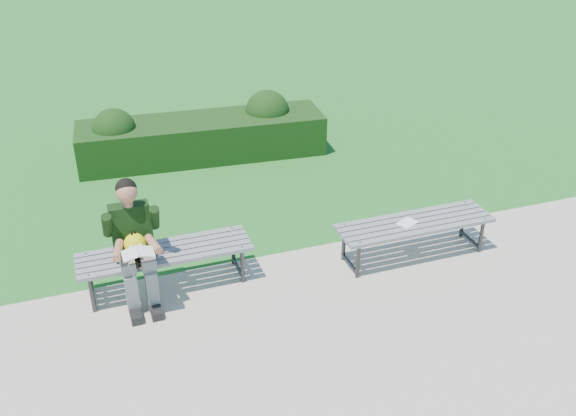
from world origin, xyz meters
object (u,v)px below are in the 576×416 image
seated_boy (134,240)px  bench_left (165,255)px  hedge (203,134)px  paper_sheet (407,223)px  bench_right (415,226)px

seated_boy → bench_left: bearing=17.1°
seated_boy → hedge: bearing=66.9°
bench_left → seated_boy: seated_boy is taller
hedge → paper_sheet: hedge is taller
bench_left → paper_sheet: bearing=-7.1°
hedge → paper_sheet: 3.93m
hedge → bench_left: (-1.14, -3.29, 0.06)m
bench_left → paper_sheet: (2.66, -0.33, 0.06)m
hedge → seated_boy: bearing=-113.1°
seated_boy → paper_sheet: (2.96, -0.24, -0.24)m
hedge → bench_left: hedge is taller
hedge → seated_boy: (-1.44, -3.38, 0.35)m
seated_boy → paper_sheet: bearing=-4.6°
bench_right → seated_boy: size_ratio=1.37×
bench_right → bench_left: bearing=173.2°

